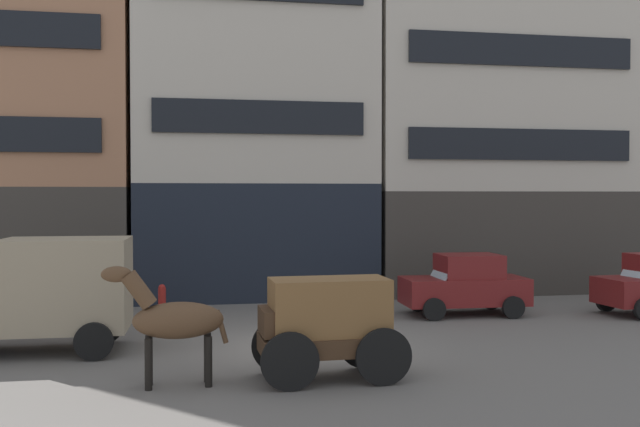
{
  "coord_description": "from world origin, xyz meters",
  "views": [
    {
      "loc": [
        -2.49,
        -16.33,
        3.61
      ],
      "look_at": [
        0.77,
        1.95,
        3.13
      ],
      "focal_mm": 39.37,
      "sensor_mm": 36.0,
      "label": 1
    }
  ],
  "objects": [
    {
      "name": "draft_horse",
      "position": [
        -2.91,
        -2.9,
        1.27
      ],
      "size": [
        2.35,
        0.66,
        2.3
      ],
      "color": "#513823",
      "rests_on": "ground_plane"
    },
    {
      "name": "cargo_wagon",
      "position": [
        0.04,
        -2.9,
        1.15
      ],
      "size": [
        2.95,
        1.6,
        1.98
      ],
      "color": "#3D2819",
      "rests_on": "ground_plane"
    },
    {
      "name": "building_center_right",
      "position": [
        8.9,
        9.73,
        8.8
      ],
      "size": [
        10.4,
        6.14,
        17.52
      ],
      "color": "#38332D",
      "rests_on": "ground_plane"
    },
    {
      "name": "delivery_truck_near",
      "position": [
        -6.0,
        0.49,
        1.42
      ],
      "size": [
        4.37,
        2.18,
        2.62
      ],
      "color": "#333847",
      "rests_on": "ground_plane"
    },
    {
      "name": "fire_hydrant_curbside",
      "position": [
        -3.53,
        6.0,
        0.43
      ],
      "size": [
        0.24,
        0.24,
        0.83
      ],
      "color": "maroon",
      "rests_on": "ground_plane"
    },
    {
      "name": "pedestrian_officer",
      "position": [
        -7.2,
        3.91,
        0.98
      ],
      "size": [
        0.47,
        0.47,
        1.79
      ],
      "color": "#38332D",
      "rests_on": "ground_plane"
    },
    {
      "name": "ground_plane",
      "position": [
        0.0,
        0.0,
        0.0
      ],
      "size": [
        120.0,
        120.0,
        0.0
      ],
      "primitive_type": "plane",
      "color": "#605B56"
    },
    {
      "name": "building_center_left",
      "position": [
        -0.37,
        9.73,
        6.67
      ],
      "size": [
        8.82,
        6.14,
        13.26
      ],
      "color": "black",
      "rests_on": "ground_plane"
    },
    {
      "name": "sedan_light",
      "position": [
        5.51,
        3.63,
        0.91
      ],
      "size": [
        3.74,
        1.94,
        1.83
      ],
      "color": "maroon",
      "rests_on": "ground_plane"
    }
  ]
}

